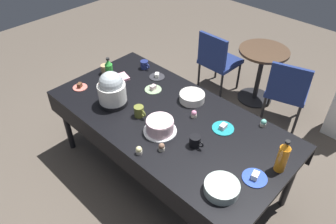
{
  "coord_description": "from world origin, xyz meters",
  "views": [
    {
      "loc": [
        1.47,
        -1.53,
        2.54
      ],
      "look_at": [
        0.0,
        0.0,
        0.8
      ],
      "focal_mm": 33.88,
      "sensor_mm": 36.0,
      "label": 1
    }
  ],
  "objects_px": {
    "soda_bottle_lime_soda": "(110,73)",
    "dessert_plate_sage": "(153,89)",
    "soda_bottle_orange_juice": "(283,157)",
    "coffee_mug_tan": "(106,69)",
    "maroon_chair_left": "(217,59)",
    "potluck_table": "(168,122)",
    "maroon_chair_right": "(287,89)",
    "ceramic_snack_bowl": "(192,97)",
    "dessert_plate_coral": "(80,87)",
    "dessert_plate_charcoal": "(157,76)",
    "cupcake_mint": "(263,123)",
    "coffee_mug_navy": "(144,65)",
    "coffee_mug_black": "(195,141)",
    "coffee_mug_olive": "(139,111)",
    "frosted_layer_cake": "(160,126)",
    "cupcake_rose": "(194,114)",
    "glass_salad_bowl": "(222,188)",
    "dessert_plate_teal": "(223,128)",
    "cupcake_vanilla": "(162,147)",
    "dessert_plate_cobalt": "(255,177)",
    "round_cafe_table": "(261,66)",
    "slow_cooker": "(112,90)",
    "cupcake_cocoa": "(139,150)"
  },
  "relations": [
    {
      "from": "cupcake_rose",
      "to": "soda_bottle_lime_soda",
      "type": "bearing_deg",
      "value": -167.19
    },
    {
      "from": "cupcake_vanilla",
      "to": "soda_bottle_lime_soda",
      "type": "height_order",
      "value": "soda_bottle_lime_soda"
    },
    {
      "from": "soda_bottle_lime_soda",
      "to": "dessert_plate_sage",
      "type": "bearing_deg",
      "value": 34.63
    },
    {
      "from": "glass_salad_bowl",
      "to": "soda_bottle_orange_juice",
      "type": "bearing_deg",
      "value": 67.48
    },
    {
      "from": "dessert_plate_teal",
      "to": "round_cafe_table",
      "type": "distance_m",
      "value": 1.61
    },
    {
      "from": "cupcake_vanilla",
      "to": "soda_bottle_lime_soda",
      "type": "bearing_deg",
      "value": 164.32
    },
    {
      "from": "cupcake_rose",
      "to": "round_cafe_table",
      "type": "relative_size",
      "value": 0.09
    },
    {
      "from": "dessert_plate_cobalt",
      "to": "coffee_mug_olive",
      "type": "distance_m",
      "value": 1.11
    },
    {
      "from": "dessert_plate_cobalt",
      "to": "coffee_mug_olive",
      "type": "bearing_deg",
      "value": -174.68
    },
    {
      "from": "ceramic_snack_bowl",
      "to": "dessert_plate_coral",
      "type": "xyz_separation_m",
      "value": [
        -0.93,
        -0.6,
        -0.03
      ]
    },
    {
      "from": "potluck_table",
      "to": "coffee_mug_olive",
      "type": "relative_size",
      "value": 17.14
    },
    {
      "from": "frosted_layer_cake",
      "to": "glass_salad_bowl",
      "type": "height_order",
      "value": "frosted_layer_cake"
    },
    {
      "from": "soda_bottle_lime_soda",
      "to": "maroon_chair_right",
      "type": "height_order",
      "value": "soda_bottle_lime_soda"
    },
    {
      "from": "soda_bottle_orange_juice",
      "to": "coffee_mug_navy",
      "type": "xyz_separation_m",
      "value": [
        -1.73,
        0.27,
        -0.09
      ]
    },
    {
      "from": "coffee_mug_olive",
      "to": "maroon_chair_left",
      "type": "xyz_separation_m",
      "value": [
        -0.37,
        1.65,
        -0.31
      ]
    },
    {
      "from": "potluck_table",
      "to": "cupcake_rose",
      "type": "relative_size",
      "value": 32.59
    },
    {
      "from": "potluck_table",
      "to": "maroon_chair_right",
      "type": "bearing_deg",
      "value": 74.19
    },
    {
      "from": "dessert_plate_coral",
      "to": "cupcake_mint",
      "type": "distance_m",
      "value": 1.76
    },
    {
      "from": "slow_cooker",
      "to": "maroon_chair_left",
      "type": "relative_size",
      "value": 0.39
    },
    {
      "from": "glass_salad_bowl",
      "to": "dessert_plate_coral",
      "type": "xyz_separation_m",
      "value": [
        -1.74,
        0.03,
        -0.02
      ]
    },
    {
      "from": "maroon_chair_left",
      "to": "maroon_chair_right",
      "type": "distance_m",
      "value": 0.97
    },
    {
      "from": "slow_cooker",
      "to": "coffee_mug_olive",
      "type": "xyz_separation_m",
      "value": [
        0.3,
        0.05,
        -0.11
      ]
    },
    {
      "from": "dessert_plate_coral",
      "to": "dessert_plate_sage",
      "type": "relative_size",
      "value": 0.86
    },
    {
      "from": "soda_bottle_lime_soda",
      "to": "glass_salad_bowl",
      "type": "bearing_deg",
      "value": -9.84
    },
    {
      "from": "round_cafe_table",
      "to": "dessert_plate_charcoal",
      "type": "bearing_deg",
      "value": -109.22
    },
    {
      "from": "glass_salad_bowl",
      "to": "cupcake_vanilla",
      "type": "distance_m",
      "value": 0.57
    },
    {
      "from": "coffee_mug_navy",
      "to": "round_cafe_table",
      "type": "relative_size",
      "value": 0.17
    },
    {
      "from": "dessert_plate_sage",
      "to": "round_cafe_table",
      "type": "distance_m",
      "value": 1.58
    },
    {
      "from": "slow_cooker",
      "to": "coffee_mug_tan",
      "type": "xyz_separation_m",
      "value": [
        -0.46,
        0.27,
        -0.1
      ]
    },
    {
      "from": "glass_salad_bowl",
      "to": "dessert_plate_charcoal",
      "type": "relative_size",
      "value": 1.54
    },
    {
      "from": "dessert_plate_charcoal",
      "to": "cupcake_mint",
      "type": "relative_size",
      "value": 2.34
    },
    {
      "from": "dessert_plate_coral",
      "to": "dessert_plate_teal",
      "type": "xyz_separation_m",
      "value": [
        1.37,
        0.49,
        -0.0
      ]
    },
    {
      "from": "coffee_mug_navy",
      "to": "soda_bottle_orange_juice",
      "type": "bearing_deg",
      "value": -8.97
    },
    {
      "from": "potluck_table",
      "to": "dessert_plate_sage",
      "type": "height_order",
      "value": "dessert_plate_sage"
    },
    {
      "from": "soda_bottle_lime_soda",
      "to": "soda_bottle_orange_juice",
      "type": "bearing_deg",
      "value": 5.99
    },
    {
      "from": "coffee_mug_tan",
      "to": "potluck_table",
      "type": "bearing_deg",
      "value": -3.21
    },
    {
      "from": "dessert_plate_charcoal",
      "to": "soda_bottle_lime_soda",
      "type": "relative_size",
      "value": 0.51
    },
    {
      "from": "soda_bottle_orange_juice",
      "to": "dessert_plate_teal",
      "type": "bearing_deg",
      "value": 172.39
    },
    {
      "from": "dessert_plate_coral",
      "to": "glass_salad_bowl",
      "type": "bearing_deg",
      "value": -1.13
    },
    {
      "from": "frosted_layer_cake",
      "to": "cupcake_vanilla",
      "type": "bearing_deg",
      "value": -41.45
    },
    {
      "from": "cupcake_vanilla",
      "to": "coffee_mug_black",
      "type": "distance_m",
      "value": 0.27
    },
    {
      "from": "cupcake_cocoa",
      "to": "soda_bottle_orange_juice",
      "type": "height_order",
      "value": "soda_bottle_orange_juice"
    },
    {
      "from": "cupcake_mint",
      "to": "coffee_mug_navy",
      "type": "relative_size",
      "value": 0.55
    },
    {
      "from": "coffee_mug_tan",
      "to": "soda_bottle_lime_soda",
      "type": "bearing_deg",
      "value": -25.4
    },
    {
      "from": "glass_salad_bowl",
      "to": "round_cafe_table",
      "type": "height_order",
      "value": "glass_salad_bowl"
    },
    {
      "from": "frosted_layer_cake",
      "to": "dessert_plate_sage",
      "type": "relative_size",
      "value": 1.69
    },
    {
      "from": "coffee_mug_tan",
      "to": "maroon_chair_left",
      "type": "distance_m",
      "value": 1.52
    },
    {
      "from": "maroon_chair_right",
      "to": "coffee_mug_black",
      "type": "bearing_deg",
      "value": -90.83
    },
    {
      "from": "frosted_layer_cake",
      "to": "dessert_plate_charcoal",
      "type": "xyz_separation_m",
      "value": [
        -0.6,
        0.56,
        -0.05
      ]
    },
    {
      "from": "frosted_layer_cake",
      "to": "cupcake_rose",
      "type": "relative_size",
      "value": 4.11
    }
  ]
}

